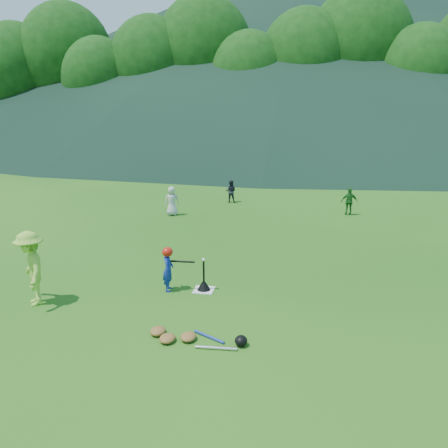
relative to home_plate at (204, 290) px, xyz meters
name	(u,v)px	position (x,y,z in m)	size (l,w,h in m)	color
ground	(204,290)	(0.00, 0.00, -0.01)	(120.00, 120.00, 0.00)	#1A5212
home_plate	(204,290)	(0.00, 0.00, 0.00)	(0.45, 0.45, 0.02)	silver
baseball	(204,260)	(0.00, 0.00, 0.73)	(0.08, 0.08, 0.08)	white
batter_child	(168,270)	(-0.79, -0.14, 0.49)	(0.36, 0.24, 0.99)	#152B97
adult_coach	(31,268)	(-3.35, -1.32, 0.78)	(1.02, 0.59, 1.58)	#95CC3C
fielder_a	(172,201)	(-2.81, 6.74, 0.55)	(0.55, 0.36, 1.12)	#BCBCBC
fielder_b	(231,191)	(-1.00, 9.50, 0.47)	(0.47, 0.37, 0.97)	black
fielder_c	(349,202)	(3.86, 8.03, 0.52)	(0.62, 0.26, 1.05)	#1D631F
batting_tee	(204,285)	(0.00, 0.00, 0.12)	(0.30, 0.30, 0.68)	black
batter_gear	(169,253)	(-0.76, -0.13, 0.89)	(0.73, 0.26, 0.35)	red
equipment_pile	(188,337)	(0.22, -2.19, 0.06)	(1.80, 0.60, 0.19)	olive
outfield_fence	(280,149)	(0.00, 28.00, 0.69)	(70.07, 0.08, 1.33)	gray
tree_line	(289,60)	(0.20, 33.83, 8.20)	(70.04, 11.40, 14.82)	#382314
distant_hills	(260,49)	(-7.63, 81.81, 14.97)	(155.00, 140.00, 32.00)	black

